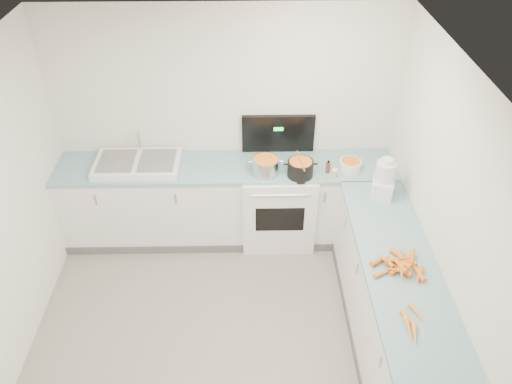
{
  "coord_description": "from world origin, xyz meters",
  "views": [
    {
      "loc": [
        0.23,
        -2.55,
        3.83
      ],
      "look_at": [
        0.3,
        1.1,
        1.05
      ],
      "focal_mm": 35.0,
      "sensor_mm": 36.0,
      "label": 1
    }
  ],
  "objects_px": {
    "black_pot": "(300,169)",
    "spice_jar": "(334,174)",
    "mixing_bowl": "(350,165)",
    "stove": "(278,201)",
    "sink": "(137,163)",
    "steel_pot": "(266,167)",
    "food_processor": "(384,180)",
    "extract_bottle": "(328,167)"
  },
  "relations": [
    {
      "from": "mixing_bowl",
      "to": "extract_bottle",
      "type": "xyz_separation_m",
      "value": [
        -0.23,
        -0.04,
        0.01
      ]
    },
    {
      "from": "steel_pot",
      "to": "extract_bottle",
      "type": "distance_m",
      "value": 0.63
    },
    {
      "from": "stove",
      "to": "food_processor",
      "type": "height_order",
      "value": "stove"
    },
    {
      "from": "stove",
      "to": "spice_jar",
      "type": "relative_size",
      "value": 16.27
    },
    {
      "from": "steel_pot",
      "to": "food_processor",
      "type": "height_order",
      "value": "food_processor"
    },
    {
      "from": "sink",
      "to": "extract_bottle",
      "type": "distance_m",
      "value": 1.94
    },
    {
      "from": "spice_jar",
      "to": "food_processor",
      "type": "xyz_separation_m",
      "value": [
        0.41,
        -0.28,
        0.13
      ]
    },
    {
      "from": "sink",
      "to": "extract_bottle",
      "type": "bearing_deg",
      "value": -4.17
    },
    {
      "from": "mixing_bowl",
      "to": "food_processor",
      "type": "height_order",
      "value": "food_processor"
    },
    {
      "from": "black_pot",
      "to": "spice_jar",
      "type": "height_order",
      "value": "black_pot"
    },
    {
      "from": "sink",
      "to": "food_processor",
      "type": "bearing_deg",
      "value": -12.19
    },
    {
      "from": "stove",
      "to": "food_processor",
      "type": "relative_size",
      "value": 3.37
    },
    {
      "from": "stove",
      "to": "black_pot",
      "type": "bearing_deg",
      "value": -41.38
    },
    {
      "from": "stove",
      "to": "sink",
      "type": "xyz_separation_m",
      "value": [
        -1.45,
        0.02,
        0.5
      ]
    },
    {
      "from": "sink",
      "to": "mixing_bowl",
      "type": "xyz_separation_m",
      "value": [
        2.16,
        -0.1,
        0.01
      ]
    },
    {
      "from": "sink",
      "to": "spice_jar",
      "type": "distance_m",
      "value": 2.0
    },
    {
      "from": "stove",
      "to": "mixing_bowl",
      "type": "distance_m",
      "value": 0.88
    },
    {
      "from": "steel_pot",
      "to": "food_processor",
      "type": "xyz_separation_m",
      "value": [
        1.09,
        -0.37,
        0.1
      ]
    },
    {
      "from": "stove",
      "to": "food_processor",
      "type": "xyz_separation_m",
      "value": [
        0.94,
        -0.5,
        0.64
      ]
    },
    {
      "from": "sink",
      "to": "spice_jar",
      "type": "xyz_separation_m",
      "value": [
        1.98,
        -0.23,
        0.0
      ]
    },
    {
      "from": "food_processor",
      "to": "steel_pot",
      "type": "bearing_deg",
      "value": 161.42
    },
    {
      "from": "black_pot",
      "to": "mixing_bowl",
      "type": "bearing_deg",
      "value": 10.07
    },
    {
      "from": "stove",
      "to": "spice_jar",
      "type": "xyz_separation_m",
      "value": [
        0.53,
        -0.22,
        0.51
      ]
    },
    {
      "from": "black_pot",
      "to": "extract_bottle",
      "type": "relative_size",
      "value": 2.23
    },
    {
      "from": "steel_pot",
      "to": "mixing_bowl",
      "type": "height_order",
      "value": "steel_pot"
    },
    {
      "from": "steel_pot",
      "to": "black_pot",
      "type": "relative_size",
      "value": 1.03
    },
    {
      "from": "mixing_bowl",
      "to": "food_processor",
      "type": "relative_size",
      "value": 0.55
    },
    {
      "from": "stove",
      "to": "extract_bottle",
      "type": "relative_size",
      "value": 11.76
    },
    {
      "from": "black_pot",
      "to": "extract_bottle",
      "type": "distance_m",
      "value": 0.29
    },
    {
      "from": "extract_bottle",
      "to": "food_processor",
      "type": "bearing_deg",
      "value": -39.21
    },
    {
      "from": "steel_pot",
      "to": "food_processor",
      "type": "bearing_deg",
      "value": -18.58
    },
    {
      "from": "sink",
      "to": "steel_pot",
      "type": "relative_size",
      "value": 3.24
    },
    {
      "from": "spice_jar",
      "to": "black_pot",
      "type": "bearing_deg",
      "value": 172.6
    },
    {
      "from": "mixing_bowl",
      "to": "extract_bottle",
      "type": "distance_m",
      "value": 0.24
    },
    {
      "from": "extract_bottle",
      "to": "spice_jar",
      "type": "xyz_separation_m",
      "value": [
        0.05,
        -0.09,
        -0.02
      ]
    },
    {
      "from": "black_pot",
      "to": "spice_jar",
      "type": "distance_m",
      "value": 0.34
    },
    {
      "from": "mixing_bowl",
      "to": "sink",
      "type": "bearing_deg",
      "value": 177.4
    },
    {
      "from": "sink",
      "to": "extract_bottle",
      "type": "height_order",
      "value": "sink"
    },
    {
      "from": "spice_jar",
      "to": "food_processor",
      "type": "height_order",
      "value": "food_processor"
    },
    {
      "from": "black_pot",
      "to": "mixing_bowl",
      "type": "distance_m",
      "value": 0.52
    },
    {
      "from": "sink",
      "to": "steel_pot",
      "type": "xyz_separation_m",
      "value": [
        1.3,
        -0.15,
        0.04
      ]
    },
    {
      "from": "stove",
      "to": "steel_pot",
      "type": "bearing_deg",
      "value": -136.91
    }
  ]
}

